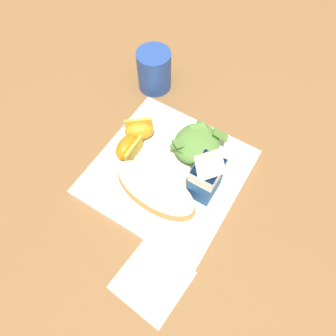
{
  "coord_description": "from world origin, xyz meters",
  "views": [
    {
      "loc": [
        0.26,
        0.16,
        0.56
      ],
      "look_at": [
        0.0,
        0.0,
        0.03
      ],
      "focal_mm": 33.75,
      "sensor_mm": 36.0,
      "label": 1
    }
  ],
  "objects": [
    {
      "name": "paper_napkin",
      "position": [
        0.19,
        0.08,
        0.0
      ],
      "size": [
        0.12,
        0.12,
        0.0
      ],
      "primitive_type": "cube",
      "rotation": [
        0.0,
        0.0,
        -0.08
      ],
      "color": "white",
      "rests_on": "ground"
    },
    {
      "name": "white_plate",
      "position": [
        0.0,
        0.0,
        0.01
      ],
      "size": [
        0.28,
        0.28,
        0.02
      ],
      "primitive_type": "cube",
      "color": "white",
      "rests_on": "ground"
    },
    {
      "name": "orange_wedge_middle",
      "position": [
        0.01,
        -0.09,
        0.04
      ],
      "size": [
        0.06,
        0.04,
        0.04
      ],
      "color": "orange",
      "rests_on": "white_plate"
    },
    {
      "name": "green_salad_pile",
      "position": [
        -0.07,
        0.02,
        0.04
      ],
      "size": [
        0.1,
        0.1,
        0.05
      ],
      "color": "#5B8E3D",
      "rests_on": "white_plate"
    },
    {
      "name": "ground",
      "position": [
        0.0,
        0.0,
        0.0
      ],
      "size": [
        3.0,
        3.0,
        0.0
      ],
      "primitive_type": "plane",
      "color": "olive"
    },
    {
      "name": "milk_carton",
      "position": [
        -0.0,
        0.08,
        0.08
      ],
      "size": [
        0.06,
        0.05,
        0.11
      ],
      "color": "#23569E",
      "rests_on": "white_plate"
    },
    {
      "name": "drinking_blue_cup",
      "position": [
        -0.19,
        -0.15,
        0.05
      ],
      "size": [
        0.08,
        0.08,
        0.1
      ],
      "primitive_type": "cylinder",
      "color": "#284CA3",
      "rests_on": "ground"
    },
    {
      "name": "cheesy_pizza_bread",
      "position": [
        0.06,
        0.01,
        0.03
      ],
      "size": [
        0.09,
        0.18,
        0.04
      ],
      "color": "#B77F42",
      "rests_on": "white_plate"
    },
    {
      "name": "orange_wedge_front",
      "position": [
        -0.04,
        -0.09,
        0.04
      ],
      "size": [
        0.07,
        0.07,
        0.04
      ],
      "color": "orange",
      "rests_on": "white_plate"
    }
  ]
}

